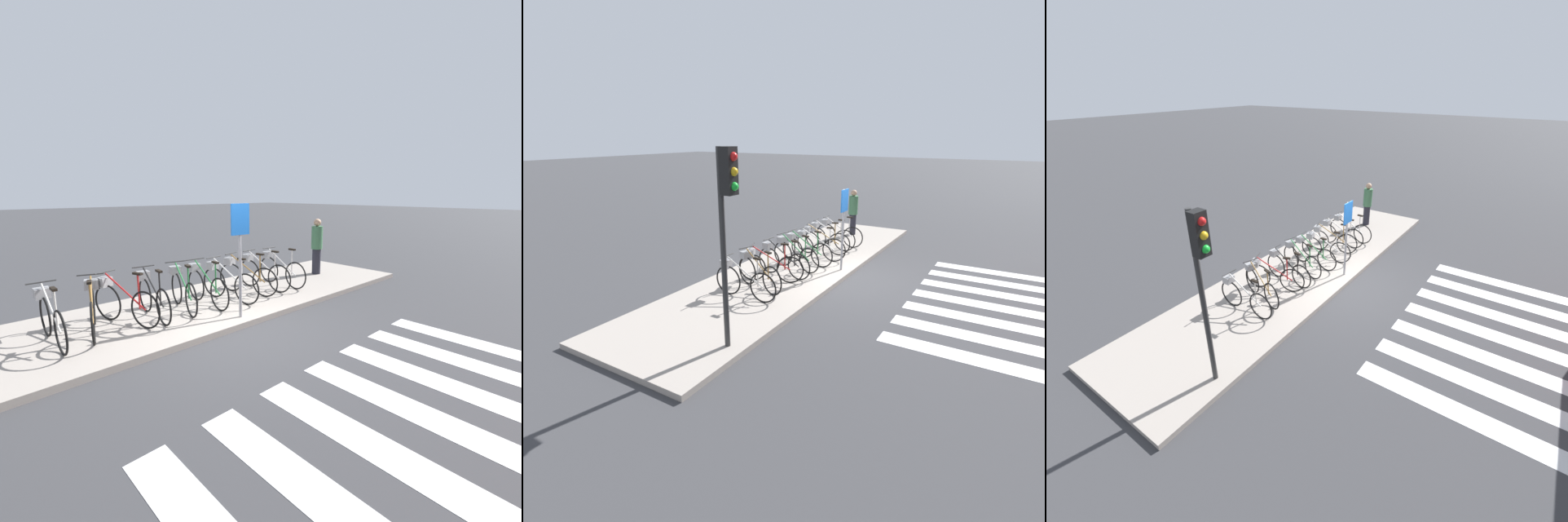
% 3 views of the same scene
% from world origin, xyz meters
% --- Properties ---
extents(ground_plane, '(120.00, 120.00, 0.00)m').
position_xyz_m(ground_plane, '(0.00, 0.00, 0.00)').
color(ground_plane, '#38383A').
extents(sidewalk, '(12.50, 3.07, 0.12)m').
position_xyz_m(sidewalk, '(0.00, 1.54, 0.06)').
color(sidewalk, '#9E9389').
rests_on(sidewalk, ground_plane).
extents(parked_bicycle_0, '(0.46, 1.71, 1.05)m').
position_xyz_m(parked_bicycle_0, '(-2.74, 1.48, 0.58)').
color(parked_bicycle_0, black).
rests_on(parked_bicycle_0, sidewalk).
extents(parked_bicycle_1, '(0.66, 1.64, 1.05)m').
position_xyz_m(parked_bicycle_1, '(-2.07, 1.52, 0.58)').
color(parked_bicycle_1, black).
rests_on(parked_bicycle_1, sidewalk).
extents(parked_bicycle_2, '(0.69, 1.62, 1.05)m').
position_xyz_m(parked_bicycle_2, '(-1.52, 1.56, 0.58)').
color(parked_bicycle_2, black).
rests_on(parked_bicycle_2, sidewalk).
extents(parked_bicycle_3, '(0.46, 1.71, 1.05)m').
position_xyz_m(parked_bicycle_3, '(-0.94, 1.51, 0.58)').
color(parked_bicycle_3, black).
rests_on(parked_bicycle_3, sidewalk).
extents(parked_bicycle_4, '(0.55, 1.67, 1.05)m').
position_xyz_m(parked_bicycle_4, '(-0.25, 1.52, 0.58)').
color(parked_bicycle_4, black).
rests_on(parked_bicycle_4, sidewalk).
extents(parked_bicycle_5, '(0.46, 1.71, 1.05)m').
position_xyz_m(parked_bicycle_5, '(0.30, 1.46, 0.58)').
color(parked_bicycle_5, black).
rests_on(parked_bicycle_5, sidewalk).
extents(parked_bicycle_6, '(0.48, 1.69, 1.05)m').
position_xyz_m(parked_bicycle_6, '(0.84, 1.37, 0.58)').
color(parked_bicycle_6, black).
rests_on(parked_bicycle_6, sidewalk).
extents(parked_bicycle_7, '(0.60, 1.66, 1.05)m').
position_xyz_m(parked_bicycle_7, '(1.50, 1.52, 0.58)').
color(parked_bicycle_7, black).
rests_on(parked_bicycle_7, sidewalk).
extents(parked_bicycle_8, '(0.46, 1.70, 1.05)m').
position_xyz_m(parked_bicycle_8, '(2.10, 1.55, 0.58)').
color(parked_bicycle_8, black).
rests_on(parked_bicycle_8, sidewalk).
extents(parked_bicycle_9, '(0.46, 1.71, 1.05)m').
position_xyz_m(parked_bicycle_9, '(2.72, 1.49, 0.58)').
color(parked_bicycle_9, black).
rests_on(parked_bicycle_9, sidewalk).
extents(pedestrian, '(0.34, 0.34, 1.69)m').
position_xyz_m(pedestrian, '(4.51, 1.64, 1.01)').
color(pedestrian, '#23232D').
rests_on(pedestrian, sidewalk).
extents(sign_post, '(0.44, 0.07, 2.27)m').
position_xyz_m(sign_post, '(0.35, 0.29, 1.66)').
color(sign_post, '#99999E').
rests_on(sign_post, sidewalk).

